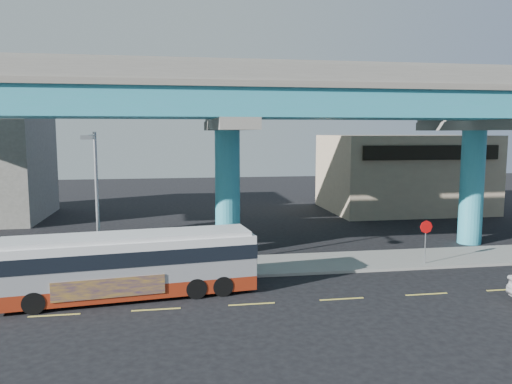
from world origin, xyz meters
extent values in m
plane|color=black|center=(0.00, 0.00, 0.00)|extent=(120.00, 120.00, 0.00)
cube|color=gray|center=(0.00, 5.50, 0.07)|extent=(70.00, 4.00, 0.15)
cube|color=#D8C64C|center=(-8.00, -0.30, 0.01)|extent=(2.00, 0.12, 0.01)
cube|color=#D8C64C|center=(-4.00, -0.30, 0.01)|extent=(2.00, 0.12, 0.01)
cube|color=#D8C64C|center=(0.00, -0.30, 0.01)|extent=(2.00, 0.12, 0.01)
cube|color=#D8C64C|center=(4.00, -0.30, 0.01)|extent=(2.00, 0.12, 0.01)
cube|color=#D8C64C|center=(8.00, -0.30, 0.01)|extent=(2.00, 0.12, 0.01)
cube|color=#D8C64C|center=(12.00, -0.30, 0.01)|extent=(2.00, 0.12, 0.01)
cylinder|color=teal|center=(0.00, 9.00, 3.70)|extent=(1.50, 1.50, 7.40)
cube|color=gray|center=(0.00, 9.00, 7.70)|extent=(2.00, 12.00, 0.60)
cube|color=gray|center=(0.00, 12.50, 8.60)|extent=(1.80, 5.00, 1.20)
cylinder|color=teal|center=(16.00, 9.00, 3.70)|extent=(1.50, 1.50, 7.40)
cube|color=gray|center=(16.00, 9.00, 7.70)|extent=(2.00, 12.00, 0.60)
cube|color=gray|center=(16.00, 12.50, 8.60)|extent=(1.80, 5.00, 1.20)
cube|color=teal|center=(0.00, 5.50, 8.70)|extent=(52.00, 5.00, 1.40)
cube|color=gray|center=(0.00, 5.50, 9.55)|extent=(52.00, 5.40, 0.30)
cube|color=gray|center=(0.00, 3.00, 10.10)|extent=(52.00, 0.25, 0.80)
cube|color=gray|center=(0.00, 8.00, 10.10)|extent=(52.00, 0.25, 0.80)
cube|color=teal|center=(0.00, 12.50, 9.90)|extent=(52.00, 5.00, 1.40)
cube|color=gray|center=(0.00, 12.50, 10.75)|extent=(52.00, 5.40, 0.30)
cube|color=gray|center=(0.00, 10.00, 11.30)|extent=(52.00, 0.25, 0.80)
cube|color=gray|center=(0.00, 15.00, 11.30)|extent=(52.00, 0.25, 0.80)
cube|color=tan|center=(18.00, 23.00, 3.50)|extent=(14.00, 10.00, 7.00)
cube|color=black|center=(18.00, 17.90, 5.60)|extent=(12.00, 0.25, 1.20)
cube|color=maroon|center=(-5.15, 1.53, 0.50)|extent=(11.19, 3.66, 0.64)
cube|color=#A6A6AA|center=(-5.15, 1.53, 1.51)|extent=(11.19, 3.66, 1.37)
cube|color=black|center=(-5.15, 1.53, 1.97)|extent=(11.25, 3.72, 0.64)
cube|color=silver|center=(-5.15, 1.53, 2.47)|extent=(11.19, 3.66, 0.37)
cube|color=silver|center=(-5.15, 1.53, 2.75)|extent=(10.76, 3.36, 0.18)
cube|color=black|center=(0.32, 2.20, 1.83)|extent=(0.31, 2.08, 1.10)
cube|color=#1D1251|center=(-5.91, 0.24, 0.84)|extent=(4.55, 0.61, 0.82)
cylinder|color=black|center=(-8.84, 0.02, 0.46)|extent=(0.94, 0.38, 0.92)
cylinder|color=black|center=(-9.09, 2.11, 0.46)|extent=(0.94, 0.38, 0.92)
cylinder|color=black|center=(-2.29, 0.82, 0.46)|extent=(0.94, 0.38, 0.92)
cylinder|color=black|center=(-2.55, 2.91, 0.46)|extent=(0.94, 0.38, 0.92)
cylinder|color=black|center=(-1.11, 0.97, 0.46)|extent=(0.94, 0.38, 0.92)
cylinder|color=black|center=(-1.37, 3.06, 0.46)|extent=(0.94, 0.38, 0.92)
imported|color=#303035|center=(-9.80, 5.68, 0.86)|extent=(3.55, 4.91, 1.41)
cylinder|color=gray|center=(-6.82, 4.00, 3.72)|extent=(0.16, 0.16, 7.15)
cylinder|color=gray|center=(-6.82, 3.03, 7.10)|extent=(0.12, 1.93, 0.12)
cube|color=gray|center=(-6.82, 2.07, 7.06)|extent=(0.50, 0.70, 0.18)
cylinder|color=gray|center=(10.29, 4.20, 1.19)|extent=(0.06, 0.06, 2.07)
cylinder|color=#B20A0A|center=(10.29, 4.17, 2.17)|extent=(0.72, 0.03, 0.72)
camera|label=1|loc=(-3.18, -20.55, 7.27)|focal=35.00mm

